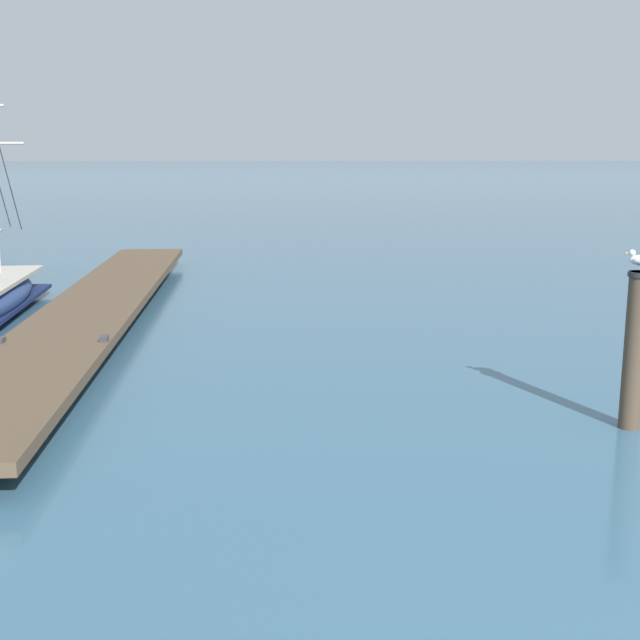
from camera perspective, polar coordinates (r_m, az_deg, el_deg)
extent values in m
cube|color=brown|center=(17.02, -15.11, 0.95)|extent=(2.29, 17.26, 0.16)
cylinder|color=#4C3D2D|center=(14.32, -17.23, -2.09)|extent=(0.36, 0.36, 0.29)
cylinder|color=#4C3D2D|center=(19.83, -13.51, 1.88)|extent=(0.36, 0.36, 0.29)
cylinder|color=#4C3D2D|center=(25.44, -11.42, 4.11)|extent=(0.36, 0.36, 0.29)
cube|color=#333338|center=(13.92, -21.06, -1.29)|extent=(0.13, 0.20, 0.08)
cube|color=#333338|center=(13.53, -14.57, -1.23)|extent=(0.13, 0.20, 0.08)
cylinder|color=#333338|center=(20.66, -20.79, 9.79)|extent=(0.15, 2.15, 3.06)
cylinder|color=#4C3D2D|center=(10.93, 20.74, -2.01)|extent=(0.26, 0.26, 1.98)
sphere|color=white|center=(10.71, 20.60, 4.34)|extent=(0.08, 0.08, 0.08)
cone|color=gold|center=(10.71, 20.33, 4.32)|extent=(0.05, 0.04, 0.02)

